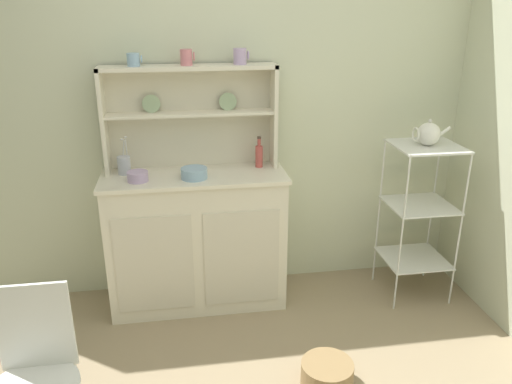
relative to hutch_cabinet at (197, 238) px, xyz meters
The scene contains 14 objects.
wall_back 0.86m from the hutch_cabinet, 47.50° to the left, with size 3.84×0.05×2.50m, color beige.
hutch_cabinet is the anchor object (origin of this frame).
hutch_shelf_unit 0.83m from the hutch_cabinet, 90.00° to the left, with size 1.07×0.18×0.64m.
bakers_rack 1.48m from the hutch_cabinet, ahead, with size 0.41×0.39×1.06m.
wire_chair 1.39m from the hutch_cabinet, 120.73° to the right, with size 0.36×0.36×0.85m.
floor_basket 1.18m from the hutch_cabinet, 55.94° to the right, with size 0.28×0.28×0.13m, color #93754C.
cup_sky_0 1.17m from the hutch_cabinet, 158.80° to the left, with size 0.09×0.07×0.08m.
cup_rose_1 1.14m from the hutch_cabinet, 93.59° to the left, with size 0.09×0.07×0.09m.
cup_lilac_2 1.18m from the hutch_cabinet, 21.38° to the left, with size 0.09×0.08×0.09m.
bowl_mixing_large 0.58m from the hutch_cabinet, 167.61° to the right, with size 0.12×0.12×0.06m, color #B79ECC.
bowl_floral_medium 0.48m from the hutch_cabinet, 90.00° to the right, with size 0.16×0.16×0.06m, color #8EB2D1.
jam_bottle 0.67m from the hutch_cabinet, 11.54° to the left, with size 0.05×0.05×0.20m.
utensil_jar 0.66m from the hutch_cabinet, 169.50° to the left, with size 0.08×0.08×0.24m.
porcelain_teapot 1.61m from the hutch_cabinet, ahead, with size 0.23×0.14×0.17m.
Camera 1 is at (-0.32, -1.62, 1.90)m, focal length 35.50 mm.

